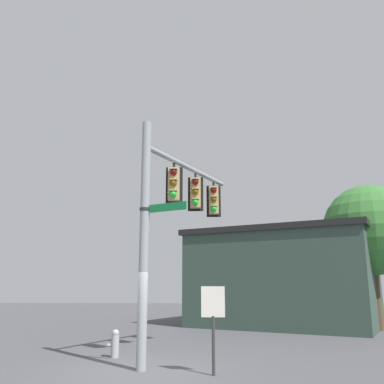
{
  "coord_description": "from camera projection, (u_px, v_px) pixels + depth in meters",
  "views": [
    {
      "loc": [
        -1.65,
        11.41,
        2.17
      ],
      "look_at": [
        -1.25,
        -2.45,
        5.27
      ],
      "focal_mm": 38.88,
      "sensor_mm": 36.0,
      "label": 1
    }
  ],
  "objects": [
    {
      "name": "ground_plane",
      "position": [
        141.0,
        371.0,
        10.71
      ],
      "size": [
        80.0,
        80.0,
        0.0
      ],
      "primitive_type": "plane",
      "color": "#4C4C51"
    },
    {
      "name": "signal_pole",
      "position": [
        144.0,
        239.0,
        11.45
      ],
      "size": [
        0.27,
        0.27,
        6.82
      ],
      "primitive_type": "cylinder",
      "color": "gray",
      "rests_on": "ground"
    },
    {
      "name": "mast_arm",
      "position": [
        190.0,
        169.0,
        14.27
      ],
      "size": [
        2.52,
        4.73,
        0.16
      ],
      "primitive_type": "cylinder",
      "rotation": [
        0.0,
        1.57,
        4.24
      ],
      "color": "gray"
    },
    {
      "name": "traffic_light_nearest_pole",
      "position": [
        174.0,
        184.0,
        13.16
      ],
      "size": [
        0.54,
        0.49,
        1.31
      ],
      "color": "black"
    },
    {
      "name": "traffic_light_mid_inner",
      "position": [
        196.0,
        193.0,
        14.42
      ],
      "size": [
        0.54,
        0.49,
        1.31
      ],
      "color": "black"
    },
    {
      "name": "traffic_light_mid_outer",
      "position": [
        214.0,
        200.0,
        15.67
      ],
      "size": [
        0.54,
        0.49,
        1.31
      ],
      "color": "black"
    },
    {
      "name": "street_name_sign",
      "position": [
        157.0,
        208.0,
        11.45
      ],
      "size": [
        1.35,
        0.77,
        0.22
      ],
      "color": "#147238"
    },
    {
      "name": "storefront_building",
      "position": [
        284.0,
        277.0,
        22.63
      ],
      "size": [
        11.48,
        10.52,
        5.08
      ],
      "color": "#33473D",
      "rests_on": "ground"
    },
    {
      "name": "tree_by_storefront",
      "position": [
        370.0,
        230.0,
        21.12
      ],
      "size": [
        4.6,
        4.6,
        7.2
      ],
      "color": "#4C3823",
      "rests_on": "ground"
    },
    {
      "name": "fire_hydrant",
      "position": [
        115.0,
        343.0,
        12.73
      ],
      "size": [
        0.35,
        0.24,
        0.82
      ],
      "color": "#99999E",
      "rests_on": "ground"
    },
    {
      "name": "historical_marker",
      "position": [
        213.0,
        316.0,
        10.45
      ],
      "size": [
        0.6,
        0.08,
        2.13
      ],
      "color": "#333333",
      "rests_on": "ground"
    }
  ]
}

